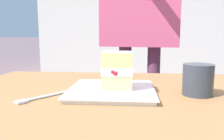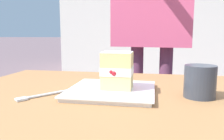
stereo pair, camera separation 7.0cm
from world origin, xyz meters
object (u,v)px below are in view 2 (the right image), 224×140
at_px(dessert_plate, 112,90).
at_px(diner_person, 153,0).
at_px(cake_slice, 117,70).
at_px(dessert_fork, 41,95).
at_px(coffee_cup, 200,81).
at_px(patio_table, 133,132).

height_order(dessert_plate, diner_person, diner_person).
height_order(cake_slice, dessert_fork, cake_slice).
bearing_deg(cake_slice, dessert_fork, 20.04).
bearing_deg(cake_slice, dessert_plate, -14.71).
bearing_deg(dessert_plate, diner_person, -98.71).
relative_size(dessert_fork, coffee_cup, 1.53).
distance_m(dessert_plate, diner_person, 0.82).
xyz_separation_m(dessert_plate, dessert_fork, (0.20, 0.08, -0.00)).
height_order(dessert_fork, diner_person, diner_person).
relative_size(patio_table, diner_person, 0.70).
bearing_deg(patio_table, dessert_fork, 16.74).
height_order(dessert_plate, cake_slice, cake_slice).
xyz_separation_m(dessert_fork, diner_person, (-0.31, -0.80, 0.38)).
height_order(patio_table, cake_slice, cake_slice).
distance_m(patio_table, dessert_fork, 0.30).
bearing_deg(coffee_cup, patio_table, -1.30).
bearing_deg(dessert_fork, dessert_plate, -157.26).
xyz_separation_m(cake_slice, dessert_fork, (0.21, 0.08, -0.07)).
height_order(patio_table, coffee_cup, coffee_cup).
bearing_deg(dessert_plate, patio_table, 177.31).
xyz_separation_m(cake_slice, coffee_cup, (-0.24, 0.00, -0.02)).
bearing_deg(cake_slice, diner_person, -97.34).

